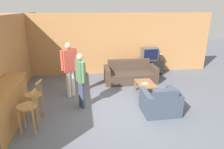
# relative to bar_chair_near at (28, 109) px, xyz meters

# --- Properties ---
(ground_plane) EXTENTS (24.00, 24.00, 0.00)m
(ground_plane) POSITION_rel_bar_chair_near_xyz_m (2.31, 0.63, -0.60)
(ground_plane) COLOR #565B66
(wall_back) EXTENTS (9.40, 0.08, 2.60)m
(wall_back) POSITION_rel_bar_chair_near_xyz_m (2.31, 4.22, 0.70)
(wall_back) COLOR #B27A47
(wall_back) RESTS_ON ground_plane
(wall_left) EXTENTS (0.08, 8.58, 2.60)m
(wall_left) POSITION_rel_bar_chair_near_xyz_m (-0.93, 1.92, 0.70)
(wall_left) COLOR #B27A47
(wall_left) RESTS_ON ground_plane
(bar_counter) EXTENTS (0.55, 2.26, 1.04)m
(bar_counter) POSITION_rel_bar_chair_near_xyz_m (-0.59, 0.32, -0.07)
(bar_counter) COLOR #A87038
(bar_counter) RESTS_ON ground_plane
(bar_chair_near) EXTENTS (0.45, 0.45, 1.05)m
(bar_chair_near) POSITION_rel_bar_chair_near_xyz_m (0.00, 0.00, 0.00)
(bar_chair_near) COLOR #B77F42
(bar_chair_near) RESTS_ON ground_plane
(bar_chair_mid) EXTENTS (0.52, 0.52, 1.05)m
(bar_chair_mid) POSITION_rel_bar_chair_near_xyz_m (-0.00, 0.65, 0.00)
(bar_chair_mid) COLOR #B77F42
(bar_chair_mid) RESTS_ON ground_plane
(couch_far) EXTENTS (2.01, 0.90, 0.83)m
(couch_far) POSITION_rel_bar_chair_near_xyz_m (3.11, 2.99, -0.30)
(couch_far) COLOR #423328
(couch_far) RESTS_ON ground_plane
(armchair_near) EXTENTS (0.96, 0.86, 0.81)m
(armchair_near) POSITION_rel_bar_chair_near_xyz_m (3.36, 0.43, -0.30)
(armchair_near) COLOR #384251
(armchair_near) RESTS_ON ground_plane
(coffee_table) EXTENTS (0.55, 0.89, 0.42)m
(coffee_table) POSITION_rel_bar_chair_near_xyz_m (3.32, 1.66, -0.24)
(coffee_table) COLOR brown
(coffee_table) RESTS_ON ground_plane
(tv_unit) EXTENTS (1.16, 0.52, 0.65)m
(tv_unit) POSITION_rel_bar_chair_near_xyz_m (4.15, 3.82, -0.27)
(tv_unit) COLOR black
(tv_unit) RESTS_ON ground_plane
(tv) EXTENTS (0.68, 0.41, 0.52)m
(tv) POSITION_rel_bar_chair_near_xyz_m (4.15, 3.81, 0.32)
(tv) COLOR #4C4C4C
(tv) RESTS_ON tv_unit
(book_on_table) EXTENTS (0.20, 0.18, 0.03)m
(book_on_table) POSITION_rel_bar_chair_near_xyz_m (3.27, 1.58, -0.16)
(book_on_table) COLOR #B7AD99
(book_on_table) RESTS_ON coffee_table
(table_lamp) EXTENTS (0.24, 0.24, 0.43)m
(table_lamp) POSITION_rel_bar_chair_near_xyz_m (4.59, 3.82, 0.37)
(table_lamp) COLOR brown
(table_lamp) RESTS_ON tv_unit
(person_by_window) EXTENTS (0.49, 0.39, 1.79)m
(person_by_window) POSITION_rel_bar_chair_near_xyz_m (0.86, 1.93, 0.42)
(person_by_window) COLOR silver
(person_by_window) RESTS_ON ground_plane
(person_by_counter) EXTENTS (0.29, 0.50, 1.61)m
(person_by_counter) POSITION_rel_bar_chair_near_xyz_m (1.21, 1.09, 0.32)
(person_by_counter) COLOR #384260
(person_by_counter) RESTS_ON ground_plane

